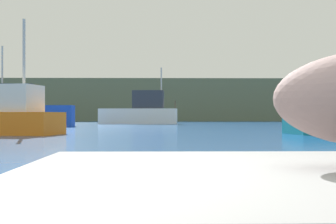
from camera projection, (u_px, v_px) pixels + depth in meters
name	position (u px, v px, depth m)	size (l,w,h in m)	color
hillside_backdrop	(155.00, 102.00, 69.17)	(140.00, 17.66, 5.26)	#5B664C
fishing_boat_white	(141.00, 112.00, 43.78)	(6.95, 2.53, 4.95)	white
fishing_boat_blue	(26.00, 111.00, 34.01)	(6.05, 1.78, 5.53)	blue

